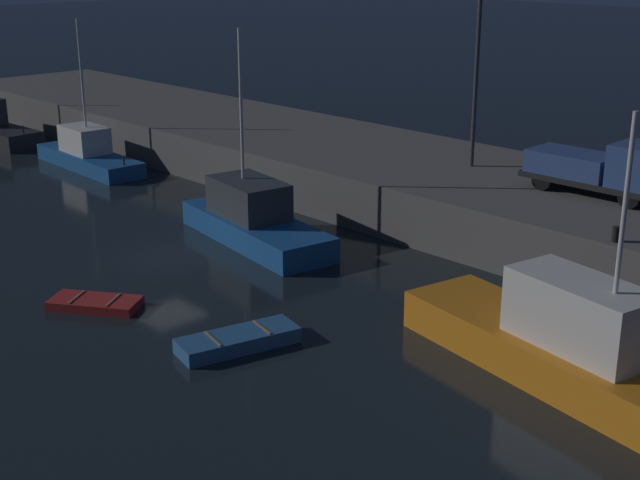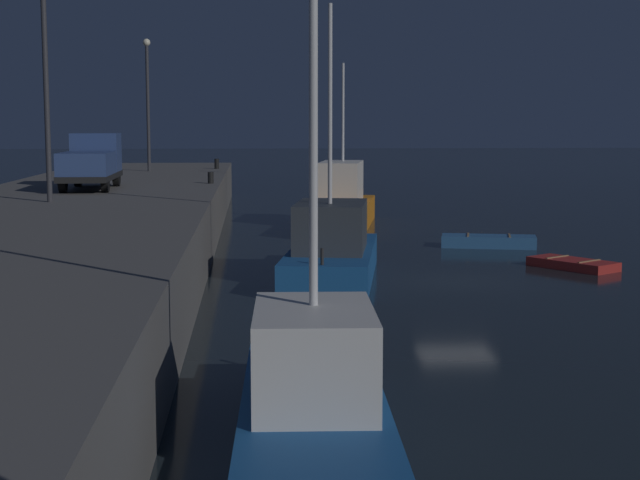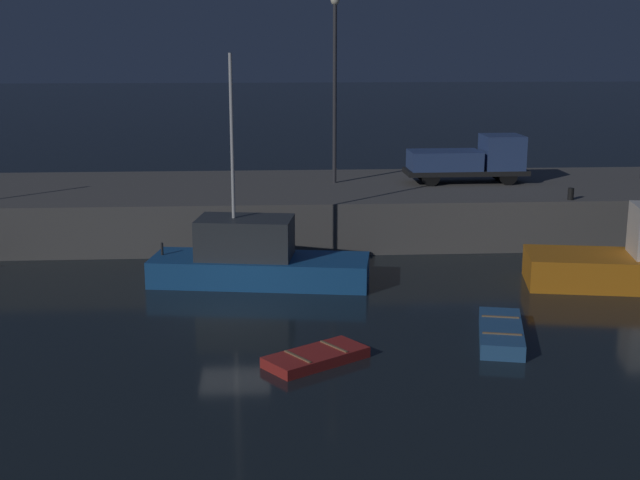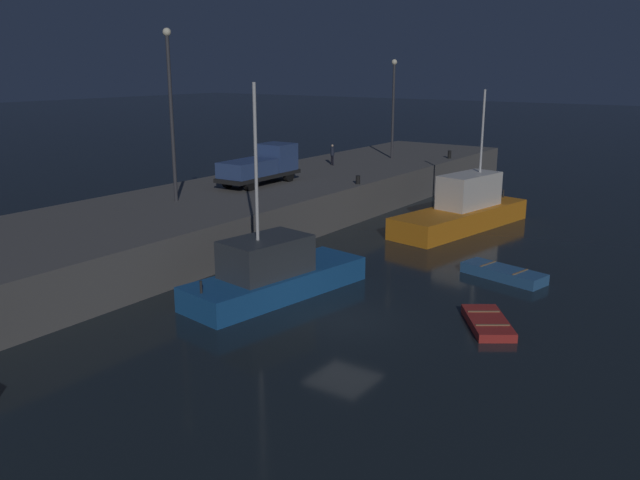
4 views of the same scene
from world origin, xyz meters
TOP-DOWN VIEW (x-y plane):
  - ground_plane at (0.00, 0.00)m, footprint 320.00×320.00m
  - pier_quay at (0.00, 13.45)m, footprint 77.19×10.33m
  - fishing_trawler_red at (17.01, 2.39)m, footprint 11.00×4.81m
  - fishing_boat_blue at (0.72, 4.11)m, footprint 8.95×4.06m
  - fishing_boat_orange at (-16.25, 5.76)m, footprint 8.76×2.63m
  - dinghy_orange_near at (8.75, -3.20)m, footprint 2.22×4.13m
  - dinghy_red_small at (2.64, -4.81)m, footprint 3.39×2.95m
  - lamp_post_west at (4.69, 14.17)m, footprint 0.44×0.44m
  - lamp_post_east at (27.00, 12.90)m, footprint 0.44×0.44m
  - utility_truck at (11.63, 13.77)m, footprint 6.20×2.18m
  - dockworker at (20.97, 14.66)m, footprint 0.40×0.40m
  - bollard_west at (15.08, 8.75)m, footprint 0.28×0.28m
  - bollard_central at (29.53, 9.00)m, footprint 0.28×0.28m

SIDE VIEW (x-z plane):
  - ground_plane at x=0.00m, z-range 0.00..0.00m
  - dinghy_red_small at x=2.64m, z-range -0.02..0.35m
  - dinghy_orange_near at x=8.75m, z-range -0.02..0.52m
  - fishing_boat_orange at x=-16.25m, z-range -3.36..5.04m
  - fishing_boat_blue at x=0.72m, z-range -3.51..5.51m
  - fishing_trawler_red at x=17.01m, z-range -2.99..5.26m
  - pier_quay at x=0.00m, z-range 0.00..2.35m
  - bollard_west at x=15.08m, z-range 2.35..2.90m
  - bollard_central at x=29.53m, z-range 2.35..2.98m
  - dockworker at x=20.97m, z-range 2.46..4.02m
  - utility_truck at x=11.63m, z-range 2.33..4.74m
  - lamp_post_east at x=27.00m, z-range 3.02..10.78m
  - lamp_post_west at x=4.69m, z-range 3.04..12.24m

